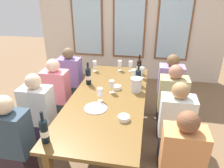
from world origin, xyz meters
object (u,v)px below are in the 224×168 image
tasting_bowl_0 (117,87)px  wine_glass_6 (120,64)px  wine_bottle_1 (138,77)px  seated_person_1 (180,166)px  seated_person_5 (175,128)px  seated_person_7 (169,90)px  wine_glass_2 (131,65)px  wine_glass_5 (95,64)px  seated_person_4 (39,116)px  wine_glass_0 (100,92)px  wine_bottle_0 (88,76)px  wine_glass_1 (142,71)px  metal_pitcher (136,85)px  white_plate_0 (96,108)px  seated_person_3 (171,104)px  seated_person_2 (57,96)px  wine_bottle_2 (44,131)px  wine_glass_3 (112,85)px  tasting_bowl_1 (124,118)px  wine_glass_4 (133,73)px  wine_bottle_3 (139,66)px  dining_table (108,101)px  seated_person_0 (14,146)px  seated_person_6 (71,81)px

tasting_bowl_0 → wine_glass_6: 0.70m
wine_bottle_1 → seated_person_1: seated_person_1 is taller
seated_person_5 → seated_person_7: bearing=90.0°
wine_bottle_1 → wine_glass_2: bearing=107.5°
wine_glass_5 → seated_person_4: seated_person_4 is taller
wine_glass_0 → seated_person_4: seated_person_4 is taller
wine_bottle_0 → wine_glass_1: 0.82m
metal_pitcher → tasting_bowl_0: 0.27m
white_plate_0 → seated_person_3: 1.14m
wine_glass_2 → seated_person_2: seated_person_2 is taller
wine_bottle_2 → wine_glass_3: 1.14m
tasting_bowl_1 → wine_glass_4: bearing=89.7°
tasting_bowl_1 → seated_person_5: size_ratio=0.11×
wine_glass_1 → seated_person_1: (0.45, -1.48, -0.33)m
wine_glass_2 → seated_person_7: bearing=-13.3°
tasting_bowl_1 → metal_pitcher: bearing=84.1°
tasting_bowl_0 → wine_glass_1: 0.55m
wine_bottle_3 → wine_glass_2: bearing=165.6°
seated_person_1 → seated_person_5: same height
seated_person_2 → seated_person_4: (0.00, -0.55, 0.00)m
wine_glass_4 → seated_person_7: (0.57, 0.21, -0.33)m
wine_bottle_1 → wine_glass_0: bearing=-127.3°
dining_table → seated_person_7: seated_person_7 is taller
wine_bottle_0 → wine_glass_6: 0.70m
wine_glass_4 → wine_glass_1: bearing=43.4°
wine_bottle_3 → wine_glass_4: 0.34m
tasting_bowl_0 → seated_person_5: 0.92m
tasting_bowl_1 → wine_glass_1: (0.13, 1.16, 0.09)m
wine_glass_1 → wine_glass_4: size_ratio=1.00×
wine_bottle_1 → seated_person_4: bearing=-148.7°
wine_glass_5 → seated_person_1: bearing=-53.1°
wine_bottle_0 → wine_glass_3: wine_bottle_0 is taller
wine_bottle_1 → wine_bottle_2: (-0.74, -1.38, 0.01)m
seated_person_7 → wine_glass_2: bearing=166.7°
wine_glass_6 → metal_pitcher: bearing=-65.4°
wine_bottle_0 → white_plate_0: bearing=-67.3°
wine_bottle_0 → wine_bottle_3: 0.89m
wine_bottle_1 → tasting_bowl_1: 0.92m
wine_glass_5 → seated_person_4: (-0.45, -1.12, -0.34)m
seated_person_0 → seated_person_6: size_ratio=1.00×
metal_pitcher → seated_person_3: 0.60m
metal_pitcher → dining_table: bearing=-147.1°
seated_person_2 → seated_person_6: size_ratio=1.00×
wine_glass_2 → wine_glass_3: size_ratio=1.00×
white_plate_0 → wine_glass_6: 1.25m
seated_person_2 → seated_person_4: bearing=-90.0°
seated_person_3 → seated_person_5: size_ratio=1.00×
wine_glass_0 → seated_person_3: (0.91, 0.45, -0.34)m
wine_bottle_3 → seated_person_0: size_ratio=0.27×
wine_bottle_1 → seated_person_5: bearing=-53.3°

